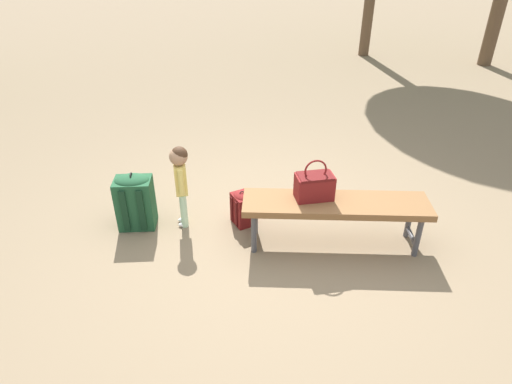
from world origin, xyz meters
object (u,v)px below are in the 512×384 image
(handbag, at_px, (314,185))
(park_bench, at_px, (336,207))
(backpack_small, at_px, (242,207))
(backpack_large, at_px, (135,200))
(child_standing, at_px, (180,175))

(handbag, bearing_deg, park_bench, 171.64)
(handbag, bearing_deg, backpack_small, -15.02)
(park_bench, bearing_deg, backpack_large, -1.16)
(child_standing, bearing_deg, backpack_small, -170.57)
(backpack_large, bearing_deg, park_bench, 178.84)
(park_bench, xyz_separation_m, backpack_large, (1.84, -0.04, -0.11))
(park_bench, height_order, backpack_small, park_bench)
(handbag, distance_m, backpack_large, 1.67)
(handbag, height_order, backpack_large, handbag)
(handbag, distance_m, backpack_small, 0.79)
(child_standing, height_order, backpack_small, child_standing)
(backpack_large, relative_size, backpack_small, 1.58)
(backpack_large, bearing_deg, child_standing, -169.86)
(child_standing, xyz_separation_m, backpack_small, (-0.55, -0.09, -0.36))
(handbag, bearing_deg, backpack_large, -0.29)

